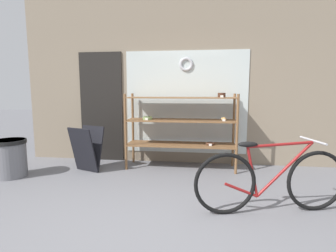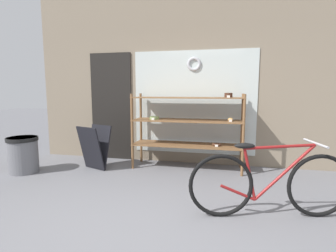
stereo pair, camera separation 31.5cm
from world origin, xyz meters
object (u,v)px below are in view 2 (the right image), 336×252
(bicycle, at_px, (270,184))
(trash_bin, at_px, (23,153))
(display_case, at_px, (188,123))
(sandwich_board, at_px, (95,147))

(bicycle, relative_size, trash_bin, 2.88)
(display_case, xyz_separation_m, trash_bin, (-2.67, -0.85, -0.49))
(bicycle, bearing_deg, display_case, 112.78)
(sandwich_board, xyz_separation_m, trash_bin, (-1.08, -0.44, -0.06))
(display_case, xyz_separation_m, bicycle, (1.13, -1.60, -0.44))
(bicycle, distance_m, trash_bin, 3.87)
(sandwich_board, height_order, trash_bin, sandwich_board)
(bicycle, height_order, trash_bin, bicycle)
(bicycle, height_order, sandwich_board, bicycle)
(trash_bin, bearing_deg, bicycle, -11.16)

